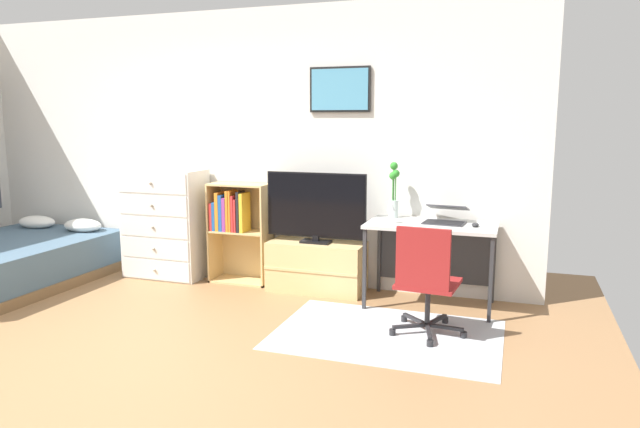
{
  "coord_description": "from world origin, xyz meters",
  "views": [
    {
      "loc": [
        2.77,
        -2.88,
        1.63
      ],
      "look_at": [
        1.26,
        1.5,
        0.87
      ],
      "focal_mm": 32.33,
      "sensor_mm": 36.0,
      "label": 1
    }
  ],
  "objects_px": {
    "office_chair": "(426,278)",
    "laptop": "(446,215)",
    "bookshelf": "(236,223)",
    "television": "(316,208)",
    "dresser": "(165,223)",
    "wine_glass": "(391,208)",
    "computer_mouse": "(475,225)",
    "desk": "(432,237)",
    "bamboo_vase": "(394,193)",
    "tv_stand": "(317,267)",
    "bed": "(6,263)"
  },
  "relations": [
    {
      "from": "computer_mouse",
      "to": "desk",
      "type": "bearing_deg",
      "value": 163.09
    },
    {
      "from": "dresser",
      "to": "bamboo_vase",
      "type": "distance_m",
      "value": 2.41
    },
    {
      "from": "bamboo_vase",
      "to": "wine_glass",
      "type": "height_order",
      "value": "bamboo_vase"
    },
    {
      "from": "dresser",
      "to": "laptop",
      "type": "bearing_deg",
      "value": 0.15
    },
    {
      "from": "television",
      "to": "bamboo_vase",
      "type": "bearing_deg",
      "value": 8.5
    },
    {
      "from": "desk",
      "to": "bamboo_vase",
      "type": "distance_m",
      "value": 0.54
    },
    {
      "from": "bamboo_vase",
      "to": "laptop",
      "type": "bearing_deg",
      "value": -10.74
    },
    {
      "from": "dresser",
      "to": "bookshelf",
      "type": "relative_size",
      "value": 1.12
    },
    {
      "from": "laptop",
      "to": "desk",
      "type": "bearing_deg",
      "value": -164.99
    },
    {
      "from": "television",
      "to": "office_chair",
      "type": "xyz_separation_m",
      "value": [
        1.17,
        -0.84,
        -0.35
      ]
    },
    {
      "from": "bookshelf",
      "to": "bamboo_vase",
      "type": "height_order",
      "value": "bamboo_vase"
    },
    {
      "from": "bookshelf",
      "to": "tv_stand",
      "type": "relative_size",
      "value": 1.09
    },
    {
      "from": "tv_stand",
      "to": "office_chair",
      "type": "bearing_deg",
      "value": -36.5
    },
    {
      "from": "desk",
      "to": "bookshelf",
      "type": "bearing_deg",
      "value": 177.9
    },
    {
      "from": "bookshelf",
      "to": "tv_stand",
      "type": "distance_m",
      "value": 0.95
    },
    {
      "from": "tv_stand",
      "to": "television",
      "type": "height_order",
      "value": "television"
    },
    {
      "from": "bookshelf",
      "to": "computer_mouse",
      "type": "height_order",
      "value": "bookshelf"
    },
    {
      "from": "television",
      "to": "desk",
      "type": "bearing_deg",
      "value": -0.21
    },
    {
      "from": "television",
      "to": "wine_glass",
      "type": "bearing_deg",
      "value": -12.94
    },
    {
      "from": "wine_glass",
      "to": "bookshelf",
      "type": "bearing_deg",
      "value": 171.57
    },
    {
      "from": "television",
      "to": "desk",
      "type": "xyz_separation_m",
      "value": [
        1.09,
        -0.0,
        -0.21
      ]
    },
    {
      "from": "dresser",
      "to": "laptop",
      "type": "height_order",
      "value": "dresser"
    },
    {
      "from": "office_chair",
      "to": "laptop",
      "type": "height_order",
      "value": "laptop"
    },
    {
      "from": "bookshelf",
      "to": "computer_mouse",
      "type": "xyz_separation_m",
      "value": [
        2.33,
        -0.18,
        0.16
      ]
    },
    {
      "from": "computer_mouse",
      "to": "wine_glass",
      "type": "height_order",
      "value": "wine_glass"
    },
    {
      "from": "television",
      "to": "office_chair",
      "type": "distance_m",
      "value": 1.48
    },
    {
      "from": "bamboo_vase",
      "to": "television",
      "type": "bearing_deg",
      "value": -171.5
    },
    {
      "from": "tv_stand",
      "to": "desk",
      "type": "relative_size",
      "value": 0.83
    },
    {
      "from": "dresser",
      "to": "wine_glass",
      "type": "bearing_deg",
      "value": -4.27
    },
    {
      "from": "bookshelf",
      "to": "desk",
      "type": "distance_m",
      "value": 1.97
    },
    {
      "from": "bed",
      "to": "desk",
      "type": "height_order",
      "value": "desk"
    },
    {
      "from": "tv_stand",
      "to": "television",
      "type": "relative_size",
      "value": 0.94
    },
    {
      "from": "dresser",
      "to": "office_chair",
      "type": "bearing_deg",
      "value": -16.69
    },
    {
      "from": "desk",
      "to": "computer_mouse",
      "type": "bearing_deg",
      "value": -16.91
    },
    {
      "from": "office_chair",
      "to": "bed",
      "type": "bearing_deg",
      "value": -175.96
    },
    {
      "from": "office_chair",
      "to": "laptop",
      "type": "distance_m",
      "value": 0.92
    },
    {
      "from": "tv_stand",
      "to": "bamboo_vase",
      "type": "relative_size",
      "value": 1.8
    },
    {
      "from": "desk",
      "to": "television",
      "type": "bearing_deg",
      "value": 179.79
    },
    {
      "from": "television",
      "to": "bamboo_vase",
      "type": "height_order",
      "value": "bamboo_vase"
    },
    {
      "from": "dresser",
      "to": "office_chair",
      "type": "relative_size",
      "value": 1.3
    },
    {
      "from": "desk",
      "to": "bamboo_vase",
      "type": "xyz_separation_m",
      "value": [
        -0.38,
        0.11,
        0.37
      ]
    },
    {
      "from": "desk",
      "to": "tv_stand",
      "type": "bearing_deg",
      "value": 178.61
    },
    {
      "from": "bed",
      "to": "bamboo_vase",
      "type": "relative_size",
      "value": 3.97
    },
    {
      "from": "bookshelf",
      "to": "television",
      "type": "bearing_deg",
      "value": -4.46
    },
    {
      "from": "bookshelf",
      "to": "office_chair",
      "type": "relative_size",
      "value": 1.16
    },
    {
      "from": "television",
      "to": "wine_glass",
      "type": "xyz_separation_m",
      "value": [
        0.75,
        -0.17,
        0.06
      ]
    },
    {
      "from": "office_chair",
      "to": "bamboo_vase",
      "type": "relative_size",
      "value": 1.69
    },
    {
      "from": "computer_mouse",
      "to": "tv_stand",
      "type": "bearing_deg",
      "value": 174.59
    },
    {
      "from": "desk",
      "to": "bamboo_vase",
      "type": "bearing_deg",
      "value": 163.59
    },
    {
      "from": "television",
      "to": "laptop",
      "type": "relative_size",
      "value": 2.42
    }
  ]
}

